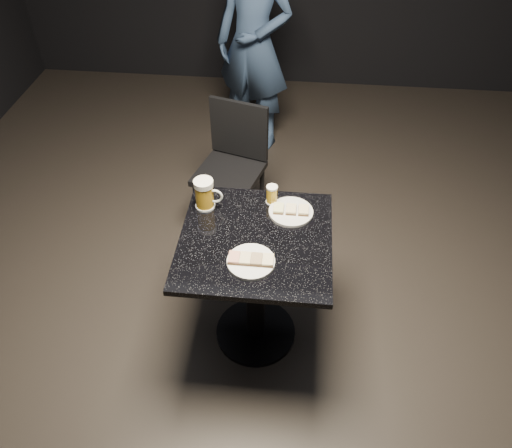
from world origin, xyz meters
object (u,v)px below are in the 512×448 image
at_px(patron, 254,43).
at_px(beer_mug, 205,194).
at_px(plate_large, 251,262).
at_px(chair, 233,162).
at_px(beer_tumbler, 272,194).
at_px(plate_small, 291,212).
at_px(table, 256,273).

xyz_separation_m(patron, beer_mug, (-0.05, -1.75, 0.00)).
distance_m(plate_large, patron, 2.11).
bearing_deg(patron, chair, -69.09).
xyz_separation_m(plate_large, beer_tumbler, (0.06, 0.41, 0.04)).
bearing_deg(plate_large, patron, 95.64).
height_order(beer_tumbler, chair, chair).
xyz_separation_m(plate_small, patron, (-0.36, 1.75, 0.07)).
relative_size(plate_small, beer_tumbler, 2.19).
bearing_deg(beer_tumbler, beer_mug, -168.38).
relative_size(plate_small, chair, 0.25).
relative_size(plate_large, beer_mug, 1.34).
bearing_deg(plate_large, plate_small, 65.42).
height_order(beer_mug, beer_tumbler, beer_mug).
xyz_separation_m(patron, table, (0.21, -1.94, -0.32)).
height_order(patron, table, patron).
bearing_deg(chair, plate_small, -61.81).
relative_size(plate_small, beer_mug, 1.36).
distance_m(beer_tumbler, chair, 0.78).
height_order(plate_large, chair, chair).
relative_size(plate_large, table, 0.28).
relative_size(plate_large, plate_small, 0.99).
height_order(table, beer_tumbler, beer_tumbler).
xyz_separation_m(plate_large, chair, (-0.23, 1.07, -0.26)).
distance_m(plate_small, beer_tumbler, 0.13).
xyz_separation_m(plate_small, beer_mug, (-0.42, 0.01, 0.07)).
bearing_deg(plate_small, plate_large, -114.58).
bearing_deg(table, beer_mug, 143.57).
distance_m(plate_large, beer_tumbler, 0.42).
distance_m(plate_large, plate_small, 0.38).
bearing_deg(chair, table, -75.43).
relative_size(patron, table, 2.20).
bearing_deg(plate_large, beer_mug, 126.71).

